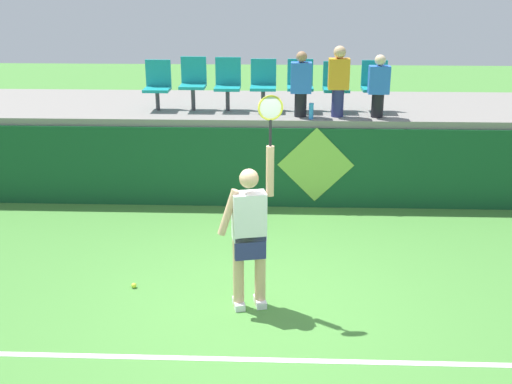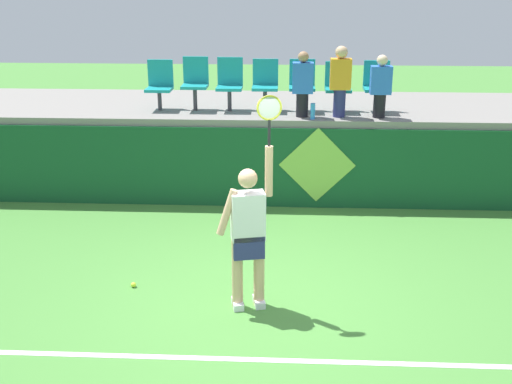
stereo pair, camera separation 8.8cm
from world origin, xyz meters
name	(u,v)px [view 1 (the left image)]	position (x,y,z in m)	size (l,w,h in m)	color
ground_plane	(255,306)	(0.00, 0.00, 0.00)	(40.00, 40.00, 0.00)	#478438
court_back_wall	(263,166)	(0.00, 3.45, 0.68)	(13.93, 0.20, 1.36)	#144C28
spectator_platform	(265,107)	(0.00, 4.71, 1.42)	(13.93, 2.63, 0.12)	gray
court_baseline_stripe	(251,359)	(0.00, -1.11, 0.00)	(12.53, 0.08, 0.01)	white
tennis_player	(250,231)	(-0.06, 0.01, 0.97)	(0.74, 0.34, 2.54)	white
tennis_ball	(134,285)	(-1.55, 0.39, 0.03)	(0.07, 0.07, 0.07)	#D1E533
water_bottle	(311,111)	(0.78, 3.52, 1.61)	(0.08, 0.08, 0.26)	#338CE5
stadium_chair_0	(158,83)	(-1.86, 4.19, 1.94)	(0.44, 0.42, 0.85)	#38383D
stadium_chair_1	(193,81)	(-1.23, 4.19, 1.99)	(0.44, 0.42, 0.90)	#38383D
stadium_chair_2	(228,82)	(-0.64, 4.19, 1.97)	(0.44, 0.42, 0.89)	#38383D
stadium_chair_3	(263,82)	(-0.02, 4.19, 1.97)	(0.44, 0.42, 0.87)	#38383D
stadium_chair_4	(300,83)	(0.61, 4.19, 1.97)	(0.44, 0.42, 0.87)	#38383D
stadium_chair_5	(336,84)	(1.23, 4.19, 1.94)	(0.44, 0.42, 0.83)	#38383D
stadium_chair_6	(375,84)	(1.88, 4.19, 1.96)	(0.44, 0.42, 0.86)	#38383D
spectator_0	(379,85)	(1.88, 3.72, 2.01)	(0.34, 0.20, 1.03)	black
spectator_1	(339,80)	(1.23, 3.74, 2.10)	(0.34, 0.20, 1.16)	navy
spectator_2	(301,83)	(0.61, 3.71, 2.04)	(0.34, 0.20, 1.07)	black
wall_signage_mount	(314,207)	(0.88, 3.34, 0.00)	(1.27, 0.01, 1.39)	#144C28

